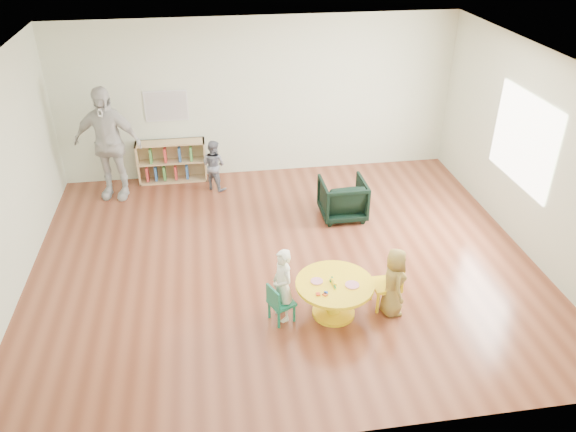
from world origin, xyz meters
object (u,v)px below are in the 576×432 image
object	(u,v)px
kid_chair_left	(279,303)
toddler	(214,165)
kid_chair_right	(390,283)
bookshelf	(171,161)
activity_table	(334,292)
adult_caretaker	(108,143)
child_left	(282,285)
child_right	(394,282)
armchair	(343,199)

from	to	relation	value
kid_chair_left	toddler	world-z (taller)	toddler
kid_chair_right	bookshelf	bearing A→B (deg)	33.75
activity_table	adult_caretaker	bearing A→B (deg)	129.61
kid_chair_right	child_left	xyz separation A→B (m)	(-1.35, -0.04, 0.15)
kid_chair_right	toddler	world-z (taller)	toddler
bookshelf	adult_caretaker	xyz separation A→B (m)	(-0.96, -0.46, 0.59)
activity_table	toddler	bearing A→B (deg)	109.80
kid_chair_left	adult_caretaker	size ratio (longest dim) A/B	0.27
child_right	armchair	bearing A→B (deg)	4.26
armchair	toddler	xyz separation A→B (m)	(-1.98, 1.30, 0.13)
kid_chair_right	armchair	distance (m)	2.26
kid_chair_left	bookshelf	xyz separation A→B (m)	(-1.37, 4.12, 0.09)
toddler	adult_caretaker	xyz separation A→B (m)	(-1.70, -0.00, 0.51)
toddler	child_left	bearing A→B (deg)	138.59
kid_chair_left	child_left	bearing A→B (deg)	113.59
armchair	child_right	distance (m)	2.40
kid_chair_left	child_right	distance (m)	1.41
armchair	child_right	world-z (taller)	child_right
child_left	bookshelf	bearing A→B (deg)	-179.95
child_left	adult_caretaker	xyz separation A→B (m)	(-2.38, 3.60, 0.48)
armchair	toddler	size ratio (longest dim) A/B	0.79
toddler	adult_caretaker	distance (m)	1.78
armchair	toddler	bearing A→B (deg)	-33.70
kid_chair_left	activity_table	bearing A→B (deg)	67.67
kid_chair_right	child_left	world-z (taller)	child_left
toddler	armchair	bearing A→B (deg)	-175.44
kid_chair_left	child_right	size ratio (longest dim) A/B	0.57
kid_chair_right	toddler	bearing A→B (deg)	28.81
armchair	child_right	size ratio (longest dim) A/B	0.78
kid_chair_left	toddler	size ratio (longest dim) A/B	0.57
kid_chair_right	child_right	size ratio (longest dim) A/B	0.69
bookshelf	armchair	xyz separation A→B (m)	(2.72, -1.76, -0.04)
armchair	kid_chair_left	bearing A→B (deg)	59.86
kid_chair_right	adult_caretaker	world-z (taller)	adult_caretaker
child_left	toddler	size ratio (longest dim) A/B	1.07
bookshelf	toddler	distance (m)	0.88
activity_table	kid_chair_left	size ratio (longest dim) A/B	1.86
kid_chair_right	child_left	size ratio (longest dim) A/B	0.65
armchair	adult_caretaker	world-z (taller)	adult_caretaker
bookshelf	kid_chair_right	bearing A→B (deg)	-55.38
adult_caretaker	toddler	bearing A→B (deg)	13.58
bookshelf	child_left	xyz separation A→B (m)	(1.42, -4.06, 0.12)
activity_table	kid_chair_left	bearing A→B (deg)	-178.14
toddler	adult_caretaker	world-z (taller)	adult_caretaker
armchair	bookshelf	bearing A→B (deg)	-33.21
kid_chair_left	child_left	distance (m)	0.22
bookshelf	toddler	xyz separation A→B (m)	(0.74, -0.46, 0.08)
activity_table	bookshelf	distance (m)	4.58
bookshelf	activity_table	bearing A→B (deg)	-63.36
kid_chair_right	toddler	xyz separation A→B (m)	(-2.03, 3.56, 0.11)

